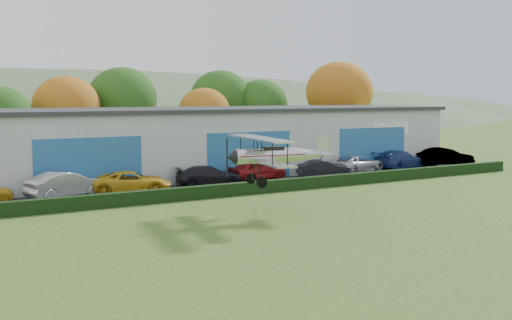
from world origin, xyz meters
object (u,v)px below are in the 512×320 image
car_5 (324,169)px  car_8 (445,157)px  hangar (213,140)px  car_2 (132,182)px  car_4 (257,170)px  car_6 (356,164)px  car_7 (399,159)px  biplane (275,154)px  car_3 (209,175)px  car_1 (66,184)px

car_5 → car_8: size_ratio=0.82×
car_5 → hangar: bearing=57.6°
car_2 → car_4: (10.01, 1.00, 0.07)m
car_2 → car_6: car_6 is taller
car_7 → biplane: (-20.03, -11.65, 2.39)m
car_2 → car_3: size_ratio=1.08×
car_1 → car_5: 19.33m
hangar → car_4: 6.89m
car_3 → car_8: size_ratio=0.94×
car_6 → car_8: (9.96, -0.21, 0.07)m
car_3 → car_6: size_ratio=0.86×
biplane → car_1: bearing=136.9°
car_7 → biplane: size_ratio=0.79×
hangar → car_8: bearing=-21.0°
hangar → car_2: bearing=-141.8°
car_2 → car_8: 28.93m
hangar → car_4: bearing=-87.5°
car_8 → car_2: bearing=108.6°
car_2 → car_3: 5.82m
car_1 → car_8: bearing=-105.7°
car_4 → car_8: 18.93m
car_2 → car_8: (28.93, 0.26, 0.12)m
car_6 → biplane: size_ratio=0.79×
car_1 → car_5: car_1 is taller
car_2 → car_4: bearing=-66.8°
car_2 → car_4: 10.06m
car_2 → car_6: 18.97m
hangar → car_2: hangar is taller
car_2 → car_5: 15.23m
car_8 → car_1: bearing=108.0°
car_5 → car_3: bearing=107.8°
biplane → car_6: bearing=46.1°
car_3 → car_5: car_3 is taller
car_1 → car_5: size_ratio=1.21×
car_5 → car_6: bearing=-57.1°
car_8 → biplane: size_ratio=0.72×
car_4 → car_6: car_4 is taller
hangar → car_6: bearing=-37.8°
car_5 → car_7: car_7 is taller
car_4 → car_6: 8.97m
car_4 → car_7: 14.23m
car_3 → hangar: bearing=-14.6°
car_6 → car_8: car_8 is taller
car_1 → car_4: (14.11, 0.70, -0.04)m
car_2 → car_8: bearing=-72.0°
car_5 → car_7: (9.01, 1.33, 0.11)m
car_6 → car_7: 5.32m
hangar → biplane: bearing=-106.9°
car_1 → car_8: size_ratio=0.99×
car_4 → car_8: bearing=-96.4°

